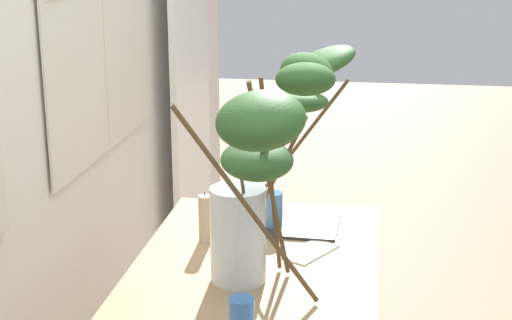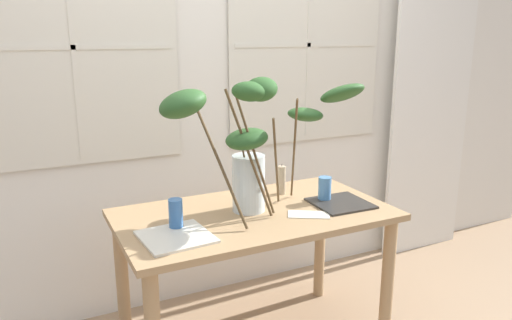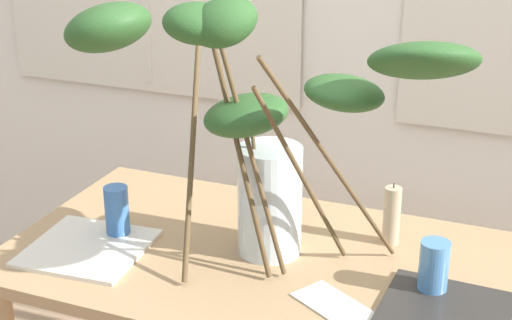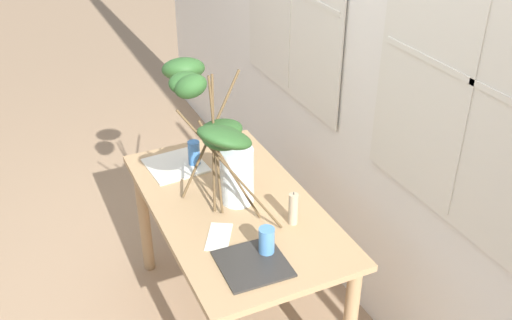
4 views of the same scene
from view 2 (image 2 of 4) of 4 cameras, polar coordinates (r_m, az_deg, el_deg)
The scene contains 10 objects.
back_wall_with_windows at distance 2.86m, azimuth -6.57°, elevation 10.39°, with size 5.65×0.14×2.71m.
curtain_sheer_side at distance 3.66m, azimuth 19.77°, elevation 7.59°, with size 0.69×0.03×2.35m, color white.
dining_table at distance 2.39m, azimuth -0.18°, elevation -8.64°, with size 1.29×0.72×0.74m.
vase_with_branches at distance 2.18m, azimuth -0.30°, elevation 2.62°, with size 0.99×0.46×0.67m.
drinking_glass_blue_left at distance 2.15m, azimuth -9.29°, elevation -6.24°, with size 0.06×0.06×0.14m, color #386BAD.
drinking_glass_blue_right at distance 2.50m, azimuth 7.97°, elevation -3.35°, with size 0.07×0.07×0.12m, color #4C84BC.
plate_square_left at distance 2.08m, azimuth -9.29°, elevation -8.79°, with size 0.28×0.28×0.01m, color silver.
plate_square_right at distance 2.48m, azimuth 9.78°, elevation -4.97°, with size 0.27×0.27×0.01m, color #2D2B28.
napkin_folded at distance 2.32m, azimuth 6.13°, elevation -6.32°, with size 0.19×0.10×0.00m, color silver.
pillar_candle at distance 2.59m, azimuth 3.00°, elevation -2.34°, with size 0.04×0.04×0.16m.
Camera 2 is at (-0.97, -1.98, 1.55)m, focal length 34.47 mm.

